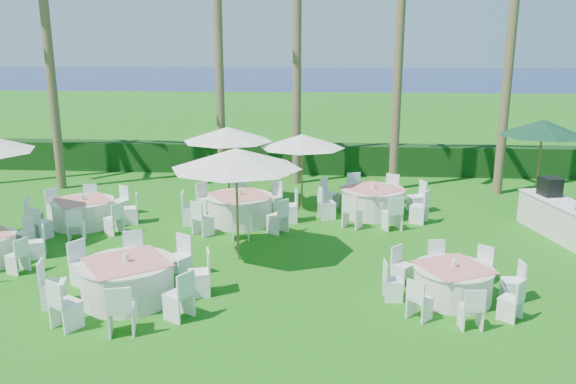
# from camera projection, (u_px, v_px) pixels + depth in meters

# --- Properties ---
(ground) EXTENTS (120.00, 120.00, 0.00)m
(ground) POSITION_uv_depth(u_px,v_px,m) (203.00, 289.00, 11.90)
(ground) COLOR #1B5E10
(ground) RESTS_ON ground
(hedge) EXTENTS (34.00, 1.00, 1.20)m
(hedge) POSITION_uv_depth(u_px,v_px,m) (268.00, 158.00, 23.36)
(hedge) COLOR black
(hedge) RESTS_ON ground
(ocean) EXTENTS (260.00, 260.00, 0.00)m
(ocean) POSITION_uv_depth(u_px,v_px,m) (321.00, 77.00, 110.52)
(ocean) COLOR #07114C
(ocean) RESTS_ON ground
(banquet_table_b) EXTENTS (3.28, 3.28, 0.99)m
(banquet_table_b) POSITION_uv_depth(u_px,v_px,m) (128.00, 280.00, 11.27)
(banquet_table_b) COLOR silver
(banquet_table_b) RESTS_ON ground
(banquet_table_c) EXTENTS (2.80, 2.80, 0.86)m
(banquet_table_c) POSITION_uv_depth(u_px,v_px,m) (453.00, 282.00, 11.31)
(banquet_table_c) COLOR silver
(banquet_table_c) RESTS_ON ground
(banquet_table_d) EXTENTS (3.04, 3.04, 0.93)m
(banquet_table_d) POSITION_uv_depth(u_px,v_px,m) (84.00, 212.00, 16.14)
(banquet_table_d) COLOR silver
(banquet_table_d) RESTS_ON ground
(banquet_table_e) EXTENTS (3.38, 3.38, 1.01)m
(banquet_table_e) POSITION_uv_depth(u_px,v_px,m) (240.00, 208.00, 16.40)
(banquet_table_e) COLOR silver
(banquet_table_e) RESTS_ON ground
(banquet_table_f) EXTENTS (3.36, 3.36, 1.02)m
(banquet_table_f) POSITION_uv_depth(u_px,v_px,m) (372.00, 201.00, 17.17)
(banquet_table_f) COLOR silver
(banquet_table_f) RESTS_ON ground
(umbrella_b) EXTENTS (3.08, 3.08, 2.73)m
(umbrella_b) POSITION_uv_depth(u_px,v_px,m) (236.00, 158.00, 13.01)
(umbrella_b) COLOR brown
(umbrella_b) RESTS_ON ground
(umbrella_c) EXTENTS (2.88, 2.88, 2.58)m
(umbrella_c) POSITION_uv_depth(u_px,v_px,m) (228.00, 134.00, 17.77)
(umbrella_c) COLOR brown
(umbrella_c) RESTS_ON ground
(umbrella_d) EXTENTS (2.67, 2.67, 2.41)m
(umbrella_d) POSITION_uv_depth(u_px,v_px,m) (302.00, 141.00, 17.41)
(umbrella_d) COLOR brown
(umbrella_d) RESTS_ON ground
(umbrella_green) EXTENTS (2.55, 2.55, 2.92)m
(umbrella_green) POSITION_uv_depth(u_px,v_px,m) (543.00, 128.00, 16.88)
(umbrella_green) COLOR brown
(umbrella_green) RESTS_ON ground
(buffet_table) EXTENTS (1.70, 4.28, 1.49)m
(buffet_table) POSITION_uv_depth(u_px,v_px,m) (573.00, 223.00, 14.69)
(buffet_table) COLOR silver
(buffet_table) RESTS_ON ground
(palm_a) EXTENTS (4.14, 4.40, 9.76)m
(palm_a) POSITION_uv_depth(u_px,v_px,m) (47.00, 38.00, 19.43)
(palm_a) COLOR brown
(palm_a) RESTS_ON ground
(palm_b) EXTENTS (4.40, 3.96, 8.87)m
(palm_b) POSITION_uv_depth(u_px,v_px,m) (219.00, 52.00, 20.71)
(palm_b) COLOR brown
(palm_b) RESTS_ON ground
(palm_c) EXTENTS (4.38, 4.23, 11.22)m
(palm_c) POSITION_uv_depth(u_px,v_px,m) (297.00, 17.00, 20.08)
(palm_c) COLOR brown
(palm_c) RESTS_ON ground
(palm_d) EXTENTS (4.41, 4.04, 9.03)m
(palm_d) POSITION_uv_depth(u_px,v_px,m) (399.00, 49.00, 19.39)
(palm_d) COLOR brown
(palm_d) RESTS_ON ground
(palm_e) EXTENTS (4.19, 4.39, 10.69)m
(palm_e) POSITION_uv_depth(u_px,v_px,m) (513.00, 23.00, 18.56)
(palm_e) COLOR brown
(palm_e) RESTS_ON ground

